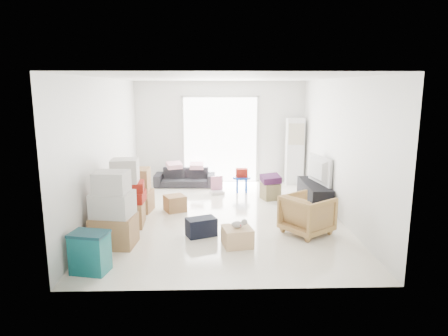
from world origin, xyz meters
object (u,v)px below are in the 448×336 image
storage_bins (90,252)px  ottoman (270,191)px  armchair (307,213)px  wood_crate (237,236)px  kids_table (242,176)px  tv_console (314,194)px  ac_tower (295,151)px  sofa (185,174)px  television (315,180)px

storage_bins → ottoman: storage_bins is taller
armchair → wood_crate: bearing=76.6°
ottoman → kids_table: size_ratio=0.64×
tv_console → armchair: bearing=-108.1°
ottoman → wood_crate: 2.89m
ac_tower → wood_crate: size_ratio=3.86×
sofa → armchair: 4.26m
tv_console → storage_bins: 5.00m
tv_console → wood_crate: bearing=-129.1°
armchair → wood_crate: 1.38m
armchair → wood_crate: size_ratio=1.67×
television → tv_console: bearing=-0.0°
tv_console → wood_crate: 2.87m
storage_bins → kids_table: (2.40, 4.30, 0.12)m
television → wood_crate: bearing=130.4°
storage_bins → ottoman: size_ratio=1.54×
television → wood_crate: 2.90m
television → sofa: 3.47m
ac_tower → storage_bins: ac_tower is taller
ac_tower → tv_console: (0.05, -1.98, -0.63)m
armchair → kids_table: bearing=-17.7°
tv_console → sofa: size_ratio=0.95×
armchair → tv_console: bearing=-53.9°
tv_console → armchair: size_ratio=1.95×
ac_tower → kids_table: (-1.45, -0.81, -0.46)m
ac_tower → television: (0.05, -1.98, -0.31)m
ottoman → kids_table: bearing=132.7°
television → armchair: armchair is taller
ottoman → ac_tower: bearing=60.5°
tv_console → ottoman: size_ratio=3.94×
ac_tower → television: bearing=-88.6°
sofa → wood_crate: (1.12, -4.06, -0.15)m
tv_console → ottoman: bearing=150.1°
sofa → storage_bins: size_ratio=2.69×
ac_tower → sofa: ac_tower is taller
sofa → armchair: (2.37, -3.54, 0.07)m
sofa → storage_bins: (-0.97, -4.96, -0.01)m
armchair → storage_bins: bearing=77.2°
ac_tower → television: size_ratio=1.70×
ac_tower → armchair: bearing=-97.8°
kids_table → ac_tower: bearing=29.2°
storage_bins → armchair: bearing=23.0°
sofa → wood_crate: size_ratio=3.45×
wood_crate → television: bearing=50.9°
sofa → storage_bins: sofa is taller
armchair → wood_crate: armchair is taller
storage_bins → kids_table: size_ratio=0.99×
tv_console → television: (0.00, 0.00, 0.31)m
ac_tower → television: ac_tower is taller
tv_console → storage_bins: storage_bins is taller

